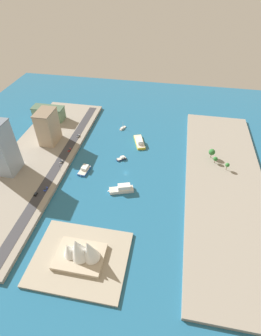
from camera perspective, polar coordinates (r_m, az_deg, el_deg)
The scene contains 21 objects.
ground_plane at distance 244.88m, azimuth -1.03°, elevation -1.05°, with size 440.00×440.00×0.00m, color #23668E.
quay_west at distance 246.94m, azimuth 20.43°, elevation -3.34°, with size 70.00×240.00×3.32m, color gray.
quay_east at distance 273.50m, azimuth -20.31°, elevation 1.65°, with size 70.00×240.00×3.32m, color gray.
peninsula_point at distance 190.77m, azimuth -11.21°, elevation -19.27°, with size 65.44×52.84×2.00m, color #A89E89.
road_strip at distance 261.57m, azimuth -15.63°, elevation 1.36°, with size 9.20×228.00×0.15m, color #38383D.
sailboat_small_white at distance 306.88m, azimuth -1.81°, elevation 8.95°, with size 6.92×10.84×9.22m.
ferry_white_commuter at distance 225.51m, azimuth -1.91°, elevation -4.70°, with size 23.76×13.35×7.22m.
patrol_launch_navy at distance 259.49m, azimuth -2.05°, elevation 2.15°, with size 10.16×9.00×3.38m.
ferry_yellow_fast at distance 281.66m, azimuth 2.03°, elevation 5.96°, with size 16.77×27.72×6.31m.
catamaran_blue at distance 249.44m, azimuth -10.32°, elevation -0.38°, with size 9.53×16.88×4.70m.
tower_tall_glass at distance 254.95m, azimuth -27.24°, elevation 3.98°, with size 21.69×21.83×51.26m.
terminal_long_green at distance 331.86m, azimuth -17.90°, elevation 11.67°, with size 38.14×15.62×15.92m.
apartment_midrise_tan at distance 284.18m, azimuth -18.10°, elevation 8.78°, with size 16.81×25.37×36.02m.
sedan_silver at distance 293.06m, azimuth -11.69°, elevation 7.11°, with size 2.19×5.13×1.66m.
hatchback_blue at distance 235.26m, azimuth -18.54°, elevation -4.50°, with size 1.82×4.83×1.74m.
van_white at distance 260.37m, azimuth -15.34°, elevation 1.45°, with size 2.09×4.39×1.56m.
suv_black at distance 233.73m, azimuth -20.56°, elevation -5.51°, with size 2.03×4.22×1.71m.
pickup_red at distance 273.43m, azimuth -13.61°, elevation 3.97°, with size 1.95×5.11×1.49m.
traffic_light_waterfront at distance 248.11m, azimuth -15.59°, elevation 0.14°, with size 0.36×0.36×6.50m.
opera_landmark at distance 182.45m, azimuth -11.23°, elevation -17.90°, with size 33.58×24.84×21.16m.
park_tree_cluster at distance 263.20m, azimuth 18.49°, elevation 2.69°, with size 18.87×21.53×10.11m.
Camera 1 is at (-37.55, 177.15, 164.85)m, focal length 27.10 mm.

